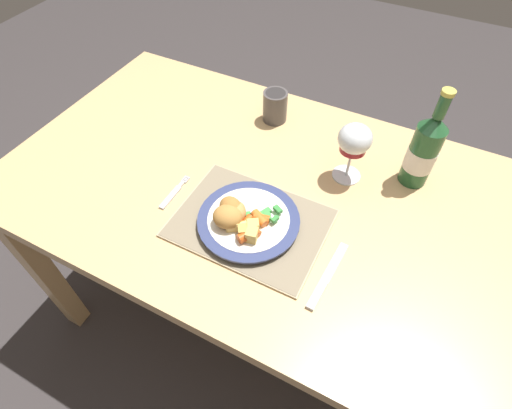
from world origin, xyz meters
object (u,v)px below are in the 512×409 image
object	(u,v)px
table_knife	(325,281)
drinking_cup	(275,106)
wine_glass	(354,141)
bottle	(423,151)
dining_table	(287,217)
fork	(173,195)
dinner_plate	(249,221)

from	to	relation	value
table_knife	drinking_cup	world-z (taller)	drinking_cup
wine_glass	bottle	distance (m)	0.17
dining_table	drinking_cup	xyz separation A→B (m)	(-0.16, 0.26, 0.14)
fork	wine_glass	bearing A→B (deg)	35.89
fork	dinner_plate	bearing A→B (deg)	1.00
table_knife	wine_glass	world-z (taller)	wine_glass
drinking_cup	table_knife	bearing A→B (deg)	-53.63
dining_table	table_knife	xyz separation A→B (m)	(0.17, -0.19, 0.09)
dinner_plate	table_knife	xyz separation A→B (m)	(0.21, -0.06, -0.01)
fork	wine_glass	world-z (taller)	wine_glass
dinner_plate	wine_glass	size ratio (longest dim) A/B	1.46
dinner_plate	table_knife	distance (m)	0.22
dinner_plate	bottle	size ratio (longest dim) A/B	0.89
dinner_plate	table_knife	size ratio (longest dim) A/B	1.29
dining_table	fork	world-z (taller)	fork
dining_table	wine_glass	size ratio (longest dim) A/B	9.24
dining_table	bottle	xyz separation A→B (m)	(0.26, 0.20, 0.19)
table_knife	fork	bearing A→B (deg)	172.56
fork	table_knife	size ratio (longest dim) A/B	0.65
fork	bottle	xyz separation A→B (m)	(0.52, 0.33, 0.10)
wine_glass	drinking_cup	bearing A→B (deg)	154.43
dinner_plate	bottle	world-z (taller)	bottle
bottle	drinking_cup	distance (m)	0.43
dining_table	wine_glass	xyz separation A→B (m)	(0.11, 0.13, 0.21)
dinner_plate	table_knife	bearing A→B (deg)	-15.57
wine_glass	fork	bearing A→B (deg)	-144.11
dining_table	dinner_plate	size ratio (longest dim) A/B	6.31
fork	dining_table	bearing A→B (deg)	27.07
table_knife	wine_glass	distance (m)	0.35
fork	bottle	world-z (taller)	bottle
wine_glass	dinner_plate	bearing A→B (deg)	-120.22
fork	table_knife	bearing A→B (deg)	-7.44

